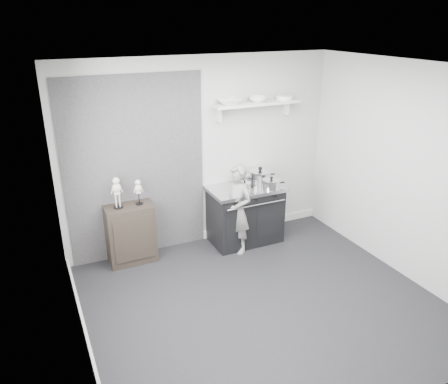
# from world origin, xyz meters

# --- Properties ---
(ground) EXTENTS (4.00, 4.00, 0.00)m
(ground) POSITION_xyz_m (0.00, 0.00, 0.00)
(ground) COLOR black
(ground) RESTS_ON ground
(room_shell) EXTENTS (4.02, 3.62, 2.71)m
(room_shell) POSITION_xyz_m (-0.09, 0.15, 1.64)
(room_shell) COLOR #B5B5B2
(room_shell) RESTS_ON ground
(wall_shelf) EXTENTS (1.30, 0.26, 0.24)m
(wall_shelf) POSITION_xyz_m (0.80, 1.68, 2.01)
(wall_shelf) COLOR silver
(wall_shelf) RESTS_ON room_shell
(stove) EXTENTS (1.08, 0.67, 0.86)m
(stove) POSITION_xyz_m (0.55, 1.48, 0.44)
(stove) COLOR black
(stove) RESTS_ON ground
(side_cabinet) EXTENTS (0.63, 0.37, 0.82)m
(side_cabinet) POSITION_xyz_m (-1.14, 1.61, 0.41)
(side_cabinet) COLOR black
(side_cabinet) RESTS_ON ground
(child) EXTENTS (0.46, 0.55, 1.29)m
(child) POSITION_xyz_m (0.30, 1.25, 0.65)
(child) COLOR gray
(child) RESTS_ON ground
(pot_back_left) EXTENTS (0.36, 0.27, 0.20)m
(pot_back_left) POSITION_xyz_m (0.52, 1.59, 0.94)
(pot_back_left) COLOR silver
(pot_back_left) RESTS_ON stove
(pot_back_right) EXTENTS (0.42, 0.34, 0.23)m
(pot_back_right) POSITION_xyz_m (0.86, 1.61, 0.95)
(pot_back_right) COLOR silver
(pot_back_right) RESTS_ON stove
(pot_front_right) EXTENTS (0.35, 0.27, 0.18)m
(pot_front_right) POSITION_xyz_m (0.86, 1.28, 0.93)
(pot_front_right) COLOR silver
(pot_front_right) RESTS_ON stove
(pot_front_center) EXTENTS (0.26, 0.17, 0.17)m
(pot_front_center) POSITION_xyz_m (0.45, 1.33, 0.93)
(pot_front_center) COLOR silver
(pot_front_center) RESTS_ON stove
(skeleton_full) EXTENTS (0.14, 0.09, 0.49)m
(skeleton_full) POSITION_xyz_m (-1.27, 1.61, 1.07)
(skeleton_full) COLOR beige
(skeleton_full) RESTS_ON side_cabinet
(skeleton_torso) EXTENTS (0.11, 0.07, 0.40)m
(skeleton_torso) POSITION_xyz_m (-0.99, 1.61, 1.02)
(skeleton_torso) COLOR beige
(skeleton_torso) RESTS_ON side_cabinet
(bowl_large) EXTENTS (0.32, 0.32, 0.08)m
(bowl_large) POSITION_xyz_m (0.37, 1.67, 2.08)
(bowl_large) COLOR white
(bowl_large) RESTS_ON wall_shelf
(bowl_small) EXTENTS (0.25, 0.25, 0.08)m
(bowl_small) POSITION_xyz_m (0.82, 1.67, 2.08)
(bowl_small) COLOR white
(bowl_small) RESTS_ON wall_shelf
(plate_stack) EXTENTS (0.24, 0.24, 0.06)m
(plate_stack) POSITION_xyz_m (1.25, 1.67, 2.07)
(plate_stack) COLOR white
(plate_stack) RESTS_ON wall_shelf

